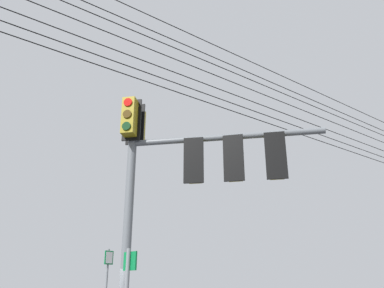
% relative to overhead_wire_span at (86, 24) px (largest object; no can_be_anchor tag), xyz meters
% --- Properties ---
extents(signal_mast_assembly, '(3.92, 3.07, 6.37)m').
position_rel_overhead_wire_span_xyz_m(signal_mast_assembly, '(-2.28, 0.37, -3.45)').
color(signal_mast_assembly, slate).
rests_on(signal_mast_assembly, ground).
extents(overhead_wire_span, '(30.65, 6.31, 2.34)m').
position_rel_overhead_wire_span_xyz_m(overhead_wire_span, '(0.00, 0.00, 0.00)').
color(overhead_wire_span, black).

